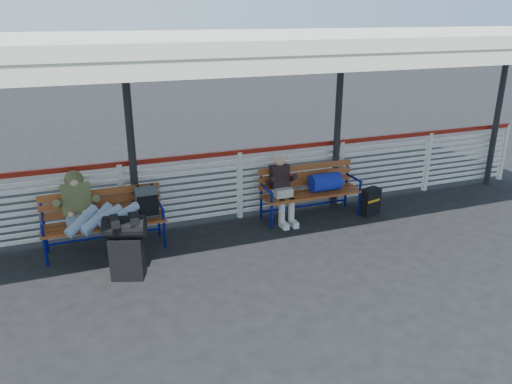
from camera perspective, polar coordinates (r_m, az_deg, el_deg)
name	(u,v)px	position (r m, az deg, el deg)	size (l,w,h in m)	color
ground	(283,264)	(7.30, 3.15, -8.26)	(60.00, 60.00, 0.00)	black
fence	(240,182)	(8.66, -1.89, 1.15)	(12.08, 0.08, 1.24)	silver
canopy	(262,42)	(7.25, 0.70, 16.72)	(12.60, 3.60, 3.16)	silver
luggage_stack	(126,245)	(6.96, -14.62, -5.86)	(0.62, 0.47, 0.91)	black
bench_left	(117,211)	(7.86, -15.55, -2.07)	(1.80, 0.56, 0.94)	brown
bench_right	(316,184)	(8.83, 6.91, 0.86)	(1.80, 0.56, 0.92)	brown
traveler_man	(94,214)	(7.48, -18.06, -2.36)	(0.94, 1.64, 0.77)	#9BAFD1
companion_person	(282,189)	(8.54, 3.02, 0.40)	(0.32, 0.66, 1.15)	beige
suitcase_side	(370,202)	(9.16, 12.93, -1.07)	(0.39, 0.29, 0.49)	black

